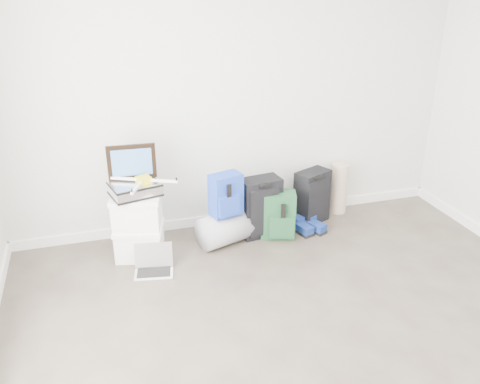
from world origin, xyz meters
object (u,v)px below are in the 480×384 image
object	(u,v)px
large_suitcase	(261,207)
laptop	(154,265)
boxes_stack	(138,226)
duffel_bag	(226,228)
carry_on	(312,197)
briefcase	(135,189)

from	to	relation	value
large_suitcase	laptop	xyz separation A→B (m)	(-1.12, -0.37, -0.24)
boxes_stack	laptop	size ratio (longest dim) A/B	1.66
large_suitcase	boxes_stack	bearing A→B (deg)	175.97
duffel_bag	laptop	size ratio (longest dim) A/B	1.39
duffel_bag	carry_on	bearing A→B (deg)	-7.49
briefcase	large_suitcase	bearing A→B (deg)	-10.01
boxes_stack	carry_on	bearing A→B (deg)	20.33
briefcase	duffel_bag	xyz separation A→B (m)	(0.82, 0.00, -0.52)
briefcase	large_suitcase	distance (m)	1.26
large_suitcase	laptop	bearing A→B (deg)	-168.87
carry_on	large_suitcase	bearing A→B (deg)	167.11
duffel_bag	carry_on	world-z (taller)	carry_on
duffel_bag	briefcase	bearing A→B (deg)	162.16
duffel_bag	boxes_stack	bearing A→B (deg)	162.16
boxes_stack	briefcase	bearing A→B (deg)	-48.89
briefcase	duffel_bag	distance (m)	0.97
duffel_bag	laptop	xyz separation A→B (m)	(-0.74, -0.31, -0.10)
duffel_bag	carry_on	size ratio (longest dim) A/B	0.91
duffel_bag	laptop	distance (m)	0.81
duffel_bag	carry_on	xyz separation A→B (m)	(0.98, 0.18, 0.12)
boxes_stack	briefcase	distance (m)	0.37
boxes_stack	carry_on	xyz separation A→B (m)	(1.81, 0.18, -0.03)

